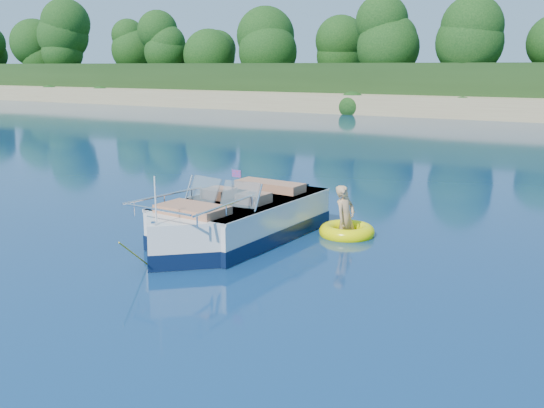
{
  "coord_description": "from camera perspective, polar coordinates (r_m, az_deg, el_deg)",
  "views": [
    {
      "loc": [
        4.6,
        -10.48,
        3.77
      ],
      "look_at": [
        -1.77,
        0.56,
        0.85
      ],
      "focal_mm": 40.0,
      "sensor_mm": 36.0,
      "label": 1
    }
  ],
  "objects": [
    {
      "name": "boy",
      "position": [
        13.86,
        6.92,
        -2.99
      ],
      "size": [
        0.51,
        0.9,
        1.66
      ],
      "primitive_type": "imported",
      "rotation": [
        0.0,
        -0.17,
        1.4
      ],
      "color": "tan",
      "rests_on": "ground"
    },
    {
      "name": "ground",
      "position": [
        12.05,
        5.98,
        -5.4
      ],
      "size": [
        160.0,
        160.0,
        0.0
      ],
      "primitive_type": "plane",
      "color": "#091F44",
      "rests_on": "ground"
    },
    {
      "name": "tow_tube",
      "position": [
        13.89,
        7.05,
        -2.58
      ],
      "size": [
        1.67,
        1.67,
        0.33
      ],
      "rotation": [
        0.0,
        0.0,
        0.42
      ],
      "color": "#FFF800",
      "rests_on": "ground"
    },
    {
      "name": "motorboat",
      "position": [
        13.3,
        -3.75,
        -1.84
      ],
      "size": [
        2.44,
        6.1,
        2.03
      ],
      "rotation": [
        0.0,
        0.0,
        -0.07
      ],
      "color": "silver",
      "rests_on": "ground"
    }
  ]
}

